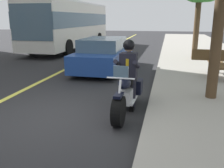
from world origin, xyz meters
TOP-DOWN VIEW (x-y plane):
  - ground_plane at (0.00, 0.00)m, footprint 80.00×80.00m
  - motorcycle_main at (-0.76, 1.50)m, footprint 2.22×0.63m
  - rider_main at (-0.95, 1.50)m, footprint 0.63×0.56m
  - bus_far at (-12.66, -4.64)m, footprint 11.05×2.70m
  - car_silver at (-5.52, -0.28)m, footprint 4.60×1.92m
  - bench_sidewalk at (-4.67, 4.20)m, footprint 1.81×1.80m

SIDE VIEW (x-z plane):
  - ground_plane at x=0.00m, z-range 0.00..0.00m
  - motorcycle_main at x=-0.76m, z-range -0.18..1.08m
  - car_silver at x=-5.52m, z-range -0.01..1.39m
  - bench_sidewalk at x=-4.67m, z-range 0.24..1.19m
  - rider_main at x=-0.95m, z-range 0.17..1.91m
  - bus_far at x=-12.66m, z-range 0.22..3.52m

